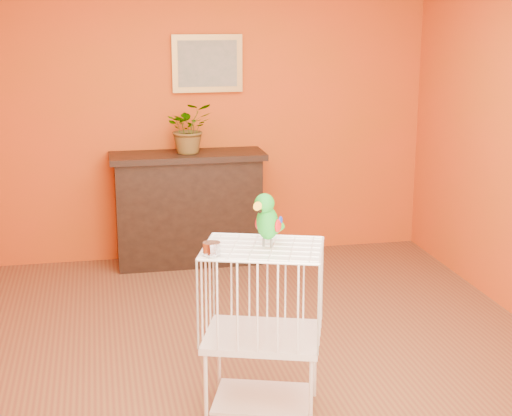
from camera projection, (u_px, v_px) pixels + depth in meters
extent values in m
plane|color=brown|center=(259.00, 354.00, 5.18)|extent=(4.50, 4.50, 0.00)
plane|color=#D74314|center=(208.00, 114.00, 6.99)|extent=(4.00, 0.00, 4.00)
plane|color=#D74314|center=(391.00, 280.00, 2.72)|extent=(4.00, 0.00, 4.00)
cube|color=black|center=(188.00, 211.00, 6.94)|extent=(1.26, 0.42, 0.95)
cube|color=black|center=(187.00, 156.00, 6.81)|extent=(1.34, 0.48, 0.05)
cube|color=black|center=(191.00, 217.00, 6.76)|extent=(0.88, 0.02, 0.47)
cube|color=#5F2D1B|center=(160.00, 226.00, 6.86)|extent=(0.05, 0.19, 0.29)
cube|color=#37552A|center=(169.00, 226.00, 6.88)|extent=(0.05, 0.19, 0.29)
cube|color=#5F2D1B|center=(180.00, 225.00, 6.90)|extent=(0.05, 0.19, 0.29)
cube|color=#37552A|center=(192.00, 224.00, 6.92)|extent=(0.05, 0.19, 0.29)
cube|color=#5F2D1B|center=(204.00, 224.00, 6.94)|extent=(0.05, 0.19, 0.29)
imported|color=#26722D|center=(189.00, 132.00, 6.82)|extent=(0.42, 0.46, 0.34)
cube|color=#B0843F|center=(207.00, 63.00, 6.85)|extent=(0.62, 0.03, 0.50)
cube|color=gray|center=(208.00, 64.00, 6.84)|extent=(0.52, 0.01, 0.40)
cube|color=white|center=(262.00, 399.00, 4.42)|extent=(0.64, 0.56, 0.02)
cube|color=white|center=(263.00, 337.00, 4.33)|extent=(0.75, 0.66, 0.04)
cube|color=white|center=(263.00, 248.00, 4.20)|extent=(0.75, 0.66, 0.01)
cylinder|color=white|center=(206.00, 391.00, 4.21)|extent=(0.02, 0.02, 0.44)
cylinder|color=white|center=(311.00, 397.00, 4.15)|extent=(0.02, 0.02, 0.44)
cylinder|color=white|center=(219.00, 357.00, 4.63)|extent=(0.02, 0.02, 0.44)
cylinder|color=white|center=(315.00, 362.00, 4.56)|extent=(0.02, 0.02, 0.44)
cylinder|color=silver|center=(212.00, 248.00, 4.06)|extent=(0.09, 0.09, 0.07)
cylinder|color=#59544C|center=(264.00, 242.00, 4.23)|extent=(0.01, 0.01, 0.04)
cylinder|color=#59544C|center=(271.00, 244.00, 4.21)|extent=(0.01, 0.01, 0.04)
ellipsoid|color=#069625|center=(267.00, 223.00, 4.19)|extent=(0.20, 0.20, 0.22)
ellipsoid|color=#069625|center=(264.00, 203.00, 4.13)|extent=(0.15, 0.15, 0.11)
cone|color=#FFA615|center=(260.00, 207.00, 4.09)|extent=(0.08, 0.09, 0.07)
cone|color=black|center=(261.00, 210.00, 4.11)|extent=(0.04, 0.04, 0.03)
sphere|color=black|center=(257.00, 201.00, 4.13)|extent=(0.02, 0.02, 0.02)
sphere|color=black|center=(269.00, 203.00, 4.10)|extent=(0.02, 0.02, 0.02)
ellipsoid|color=#A50C0C|center=(259.00, 223.00, 4.23)|extent=(0.06, 0.06, 0.07)
ellipsoid|color=navy|center=(278.00, 226.00, 4.17)|extent=(0.06, 0.06, 0.07)
cone|color=#069625|center=(274.00, 232.00, 4.27)|extent=(0.15, 0.16, 0.12)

